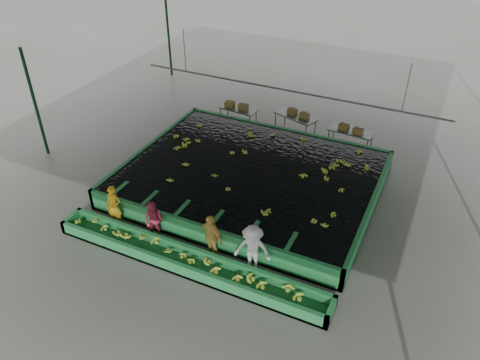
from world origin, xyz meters
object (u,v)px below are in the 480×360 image
at_px(worker_c, 211,237).
at_px(worker_d, 252,249).
at_px(flotation_tank, 250,179).
at_px(packing_table_left, 238,116).
at_px(packing_table_mid, 295,124).
at_px(sorting_trough, 187,261).
at_px(packing_table_right, 350,139).
at_px(worker_b, 154,221).
at_px(worker_a, 114,206).
at_px(box_stack_right, 350,131).
at_px(box_stack_mid, 298,116).
at_px(box_stack_left, 236,108).

bearing_deg(worker_c, worker_d, 16.07).
xyz_separation_m(flotation_tank, packing_table_left, (-2.94, 4.95, -0.02)).
bearing_deg(packing_table_mid, worker_d, -78.18).
relative_size(worker_d, packing_table_mid, 0.87).
distance_m(sorting_trough, packing_table_left, 10.47).
distance_m(worker_c, packing_table_right, 9.58).
height_order(sorting_trough, packing_table_mid, packing_table_mid).
bearing_deg(packing_table_right, worker_d, -95.12).
xyz_separation_m(worker_d, packing_table_left, (-4.96, 9.25, -0.49)).
distance_m(flotation_tank, worker_b, 4.67).
height_order(worker_a, box_stack_right, worker_a).
distance_m(worker_c, packing_table_left, 9.87).
bearing_deg(worker_b, sorting_trough, -32.36).
bearing_deg(worker_d, box_stack_mid, 87.27).
xyz_separation_m(worker_b, packing_table_mid, (1.81, 9.56, -0.29)).
xyz_separation_m(packing_table_mid, packing_table_right, (2.83, -0.29, -0.01)).
height_order(packing_table_left, packing_table_mid, packing_table_mid).
bearing_deg(packing_table_mid, box_stack_left, -174.85).
height_order(sorting_trough, box_stack_mid, box_stack_mid).
bearing_deg(worker_b, box_stack_left, 89.56).
relative_size(sorting_trough, box_stack_left, 8.14).
height_order(sorting_trough, worker_b, worker_b).
xyz_separation_m(packing_table_mid, box_stack_right, (2.82, -0.37, 0.45)).
bearing_deg(worker_a, box_stack_right, 48.32).
bearing_deg(box_stack_left, packing_table_left, -17.50).
distance_m(worker_d, box_stack_mid, 9.80).
height_order(worker_b, worker_c, worker_c).
bearing_deg(worker_c, packing_table_left, 126.46).
distance_m(flotation_tank, box_stack_right, 5.68).
xyz_separation_m(worker_c, packing_table_right, (2.36, 9.27, -0.41)).
bearing_deg(worker_d, box_stack_left, 104.85).
bearing_deg(box_stack_mid, flotation_tank, -91.41).
height_order(packing_table_mid, box_stack_mid, box_stack_mid).
bearing_deg(packing_table_left, box_stack_right, -0.56).
relative_size(worker_a, worker_c, 0.95).
bearing_deg(worker_a, packing_table_right, 48.53).
relative_size(worker_c, packing_table_right, 0.86).
distance_m(worker_a, box_stack_mid, 10.29).
relative_size(flotation_tank, worker_c, 5.68).
height_order(worker_c, packing_table_right, worker_c).
bearing_deg(box_stack_right, packing_table_left, 179.44).
relative_size(flotation_tank, sorting_trough, 1.00).
bearing_deg(worker_a, worker_c, -6.94).
xyz_separation_m(sorting_trough, box_stack_mid, (0.13, 10.42, 0.72)).
bearing_deg(worker_a, flotation_tank, 43.69).
relative_size(packing_table_left, box_stack_left, 1.55).
bearing_deg(flotation_tank, packing_table_right, 60.16).
xyz_separation_m(flotation_tank, packing_table_mid, (0.02, 5.26, 0.03)).
xyz_separation_m(flotation_tank, box_stack_mid, (0.13, 5.32, 0.52)).
xyz_separation_m(packing_table_left, box_stack_right, (5.78, -0.06, 0.50)).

